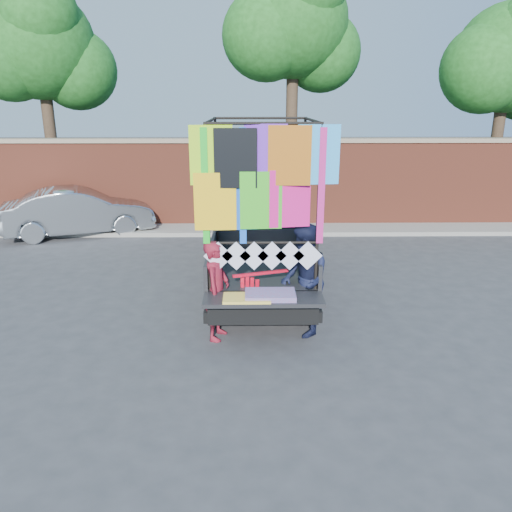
{
  "coord_description": "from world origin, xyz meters",
  "views": [
    {
      "loc": [
        -0.33,
        -7.8,
        3.68
      ],
      "look_at": [
        -0.22,
        -0.07,
        1.25
      ],
      "focal_mm": 35.0,
      "sensor_mm": 36.0,
      "label": 1
    }
  ],
  "objects_px": {
    "pickup_truck": "(259,242)",
    "man": "(304,280)",
    "sedan": "(79,212)",
    "woman": "(217,290)"
  },
  "relations": [
    {
      "from": "woman",
      "to": "pickup_truck",
      "type": "bearing_deg",
      "value": -2.18
    },
    {
      "from": "pickup_truck",
      "to": "sedan",
      "type": "xyz_separation_m",
      "value": [
        -5.0,
        3.9,
        -0.19
      ]
    },
    {
      "from": "pickup_truck",
      "to": "woman",
      "type": "distance_m",
      "value": 2.7
    },
    {
      "from": "pickup_truck",
      "to": "man",
      "type": "distance_m",
      "value": 2.55
    },
    {
      "from": "sedan",
      "to": "woman",
      "type": "height_order",
      "value": "woman"
    },
    {
      "from": "woman",
      "to": "man",
      "type": "bearing_deg",
      "value": -70.73
    },
    {
      "from": "man",
      "to": "pickup_truck",
      "type": "bearing_deg",
      "value": -172.26
    },
    {
      "from": "pickup_truck",
      "to": "man",
      "type": "xyz_separation_m",
      "value": [
        0.66,
        -2.46,
        0.06
      ]
    },
    {
      "from": "pickup_truck",
      "to": "man",
      "type": "height_order",
      "value": "pickup_truck"
    },
    {
      "from": "woman",
      "to": "sedan",
      "type": "bearing_deg",
      "value": 46.69
    }
  ]
}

